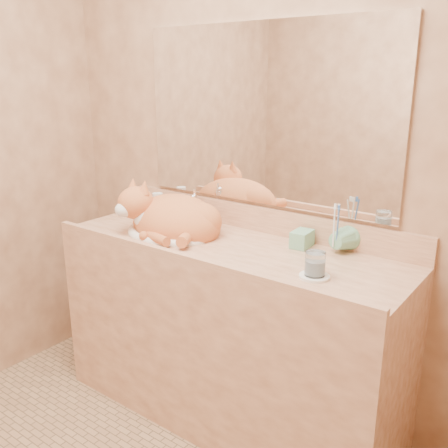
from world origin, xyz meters
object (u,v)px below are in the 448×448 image
Objects in this scene: cat at (170,216)px; water_glass at (315,264)px; vanity_counter at (227,332)px; toothbrush_cup at (335,243)px; sink_basin at (170,220)px; soap_dispenser at (297,232)px.

cat is 0.80m from water_glass.
water_glass is (0.80, -0.09, -0.03)m from cat.
vanity_counter is 18.07× the size of water_glass.
toothbrush_cup is at bearing 21.47° from vanity_counter.
vanity_counter is 0.68m from water_glass.
vanity_counter is at bearing 6.49° from cat.
toothbrush_cup is (0.75, 0.18, -0.03)m from cat.
cat is at bearing -177.24° from vanity_counter.
cat is at bearing 167.24° from sink_basin.
sink_basin reaches higher than water_glass.
water_glass is (0.47, -0.10, 0.48)m from vanity_counter.
cat reaches higher than sink_basin.
toothbrush_cup reaches higher than vanity_counter.
cat is 4.14× the size of toothbrush_cup.
cat is at bearing 173.85° from water_glass.
vanity_counter is at bearing -158.53° from toothbrush_cup.
toothbrush_cup is 1.28× the size of water_glass.
cat reaches higher than toothbrush_cup.
soap_dispenser is 1.43× the size of toothbrush_cup.
vanity_counter is at bearing 167.86° from water_glass.
water_glass is at bearing -51.56° from soap_dispenser.
soap_dispenser is at bearing 24.13° from vanity_counter.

